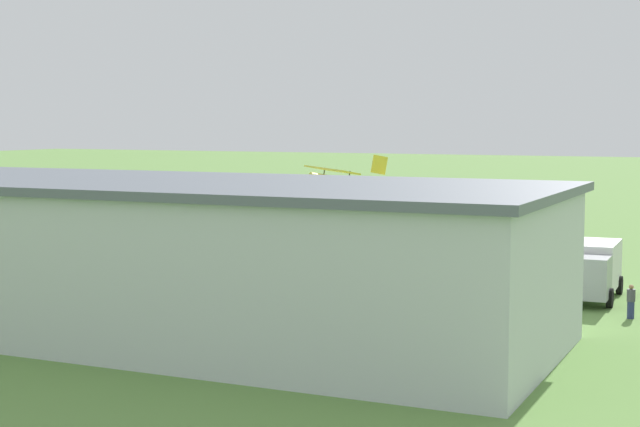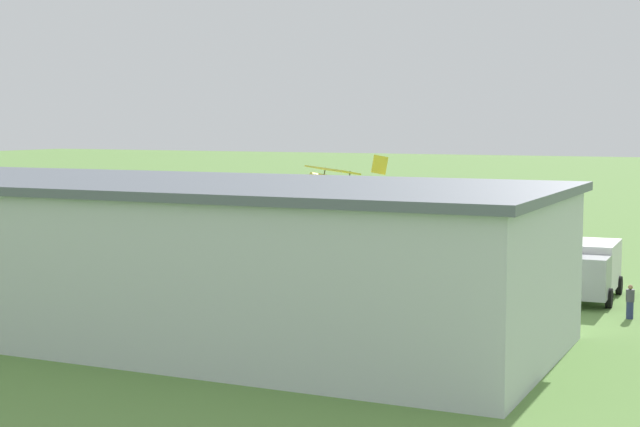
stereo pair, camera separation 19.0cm
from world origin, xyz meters
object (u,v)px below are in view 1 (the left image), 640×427
at_px(biplane, 344,185).
at_px(hangar, 162,256).
at_px(truck_box_grey, 592,269).
at_px(person_beside_truck, 291,257).
at_px(person_at_fence_line, 152,252).
at_px(car_black, 99,253).
at_px(person_crossing_taxiway, 631,302).

bearing_deg(biplane, hangar, 99.30).
bearing_deg(truck_box_grey, person_beside_truck, -8.08).
xyz_separation_m(biplane, truck_box_grey, (-20.03, 14.12, -2.89)).
distance_m(biplane, person_at_fence_line, 15.83).
bearing_deg(person_at_fence_line, person_beside_truck, -165.49).
xyz_separation_m(car_black, person_crossing_taxiway, (-32.04, 2.54, -0.07)).
bearing_deg(person_at_fence_line, truck_box_grey, 179.22).
bearing_deg(truck_box_grey, person_at_fence_line, -0.78).
relative_size(hangar, truck_box_grey, 5.24).
bearing_deg(biplane, truck_box_grey, 144.82).
relative_size(biplane, person_beside_truck, 4.69).
distance_m(hangar, person_at_fence_line, 20.06).
distance_m(car_black, person_beside_truck, 11.97).
distance_m(truck_box_grey, person_at_fence_line, 26.99).
relative_size(car_black, person_beside_truck, 2.59).
bearing_deg(person_crossing_taxiway, car_black, -4.53).
height_order(biplane, person_beside_truck, biplane).
xyz_separation_m(hangar, truck_box_grey, (-15.15, -15.65, -1.70)).
bearing_deg(person_beside_truck, car_black, 20.54).
distance_m(car_black, person_at_fence_line, 3.24).
xyz_separation_m(hangar, person_crossing_taxiway, (-17.64, -11.52, -2.49)).
relative_size(hangar, person_beside_truck, 21.21).
xyz_separation_m(truck_box_grey, person_crossing_taxiway, (-2.49, 4.14, -0.79)).
bearing_deg(person_beside_truck, truck_box_grey, 171.92).
bearing_deg(person_beside_truck, person_at_fence_line, 14.51).
relative_size(truck_box_grey, person_crossing_taxiway, 4.12).
xyz_separation_m(car_black, truck_box_grey, (-29.56, -1.60, 0.72)).
height_order(truck_box_grey, person_at_fence_line, truck_box_grey).
bearing_deg(person_at_fence_line, person_crossing_taxiway, 171.31).
height_order(hangar, car_black, hangar).
height_order(biplane, truck_box_grey, biplane).
relative_size(person_crossing_taxiway, person_at_fence_line, 0.93).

